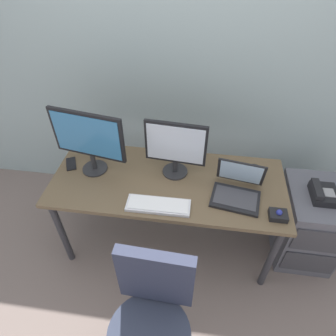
# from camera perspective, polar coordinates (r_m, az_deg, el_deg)

# --- Properties ---
(ground_plane) EXTENTS (8.00, 8.00, 0.00)m
(ground_plane) POSITION_cam_1_polar(r_m,az_deg,el_deg) (2.62, -0.00, -13.67)
(ground_plane) COLOR #72625C
(back_wall) EXTENTS (6.00, 0.10, 2.80)m
(back_wall) POSITION_cam_1_polar(r_m,az_deg,el_deg) (2.28, 2.63, 22.60)
(back_wall) COLOR #93A5A6
(back_wall) RESTS_ON ground
(desk) EXTENTS (1.64, 0.69, 0.72)m
(desk) POSITION_cam_1_polar(r_m,az_deg,el_deg) (2.12, -0.00, -3.92)
(desk) COLOR brown
(desk) RESTS_ON ground
(file_cabinet) EXTENTS (0.42, 0.53, 0.65)m
(file_cabinet) POSITION_cam_1_polar(r_m,az_deg,el_deg) (2.55, 25.42, -9.71)
(file_cabinet) COLOR #54545D
(file_cabinet) RESTS_ON ground
(desk_phone) EXTENTS (0.17, 0.20, 0.09)m
(desk_phone) POSITION_cam_1_polar(r_m,az_deg,el_deg) (2.29, 27.90, -4.41)
(desk_phone) COLOR black
(desk_phone) RESTS_ON file_cabinet
(office_chair) EXTENTS (0.52, 0.52, 0.95)m
(office_chair) POSITION_cam_1_polar(r_m,az_deg,el_deg) (1.84, -3.11, -28.53)
(office_chair) COLOR black
(office_chair) RESTS_ON ground
(monitor_main) EXTENTS (0.52, 0.18, 0.48)m
(monitor_main) POSITION_cam_1_polar(r_m,az_deg,el_deg) (2.04, -15.25, 5.57)
(monitor_main) COLOR #262628
(monitor_main) RESTS_ON desk
(monitor_side) EXTENTS (0.42, 0.18, 0.42)m
(monitor_side) POSITION_cam_1_polar(r_m,az_deg,el_deg) (1.97, 1.47, 4.14)
(monitor_side) COLOR #262628
(monitor_side) RESTS_ON desk
(keyboard) EXTENTS (0.41, 0.14, 0.03)m
(keyboard) POSITION_cam_1_polar(r_m,az_deg,el_deg) (1.89, -1.90, -7.22)
(keyboard) COLOR silver
(keyboard) RESTS_ON desk
(laptop) EXTENTS (0.35, 0.33, 0.23)m
(laptop) POSITION_cam_1_polar(r_m,az_deg,el_deg) (1.98, 13.29, -3.98)
(laptop) COLOR black
(laptop) RESTS_ON desk
(trackball_mouse) EXTENTS (0.11, 0.09, 0.07)m
(trackball_mouse) POSITION_cam_1_polar(r_m,az_deg,el_deg) (1.95, 20.63, -8.51)
(trackball_mouse) COLOR black
(trackball_mouse) RESTS_ON desk
(coffee_mug) EXTENTS (0.09, 0.08, 0.11)m
(coffee_mug) POSITION_cam_1_polar(r_m,az_deg,el_deg) (2.13, 16.32, -0.96)
(coffee_mug) COLOR black
(coffee_mug) RESTS_ON desk
(cell_phone) EXTENTS (0.12, 0.16, 0.01)m
(cell_phone) POSITION_cam_1_polar(r_m,az_deg,el_deg) (2.30, -18.29, 0.79)
(cell_phone) COLOR black
(cell_phone) RESTS_ON desk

